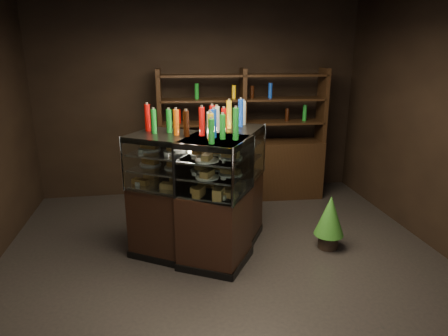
{
  "coord_description": "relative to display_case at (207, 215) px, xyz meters",
  "views": [
    {
      "loc": [
        -0.64,
        -3.76,
        2.29
      ],
      "look_at": [
        0.01,
        0.24,
        1.06
      ],
      "focal_mm": 32.0,
      "sensor_mm": 36.0,
      "label": 1
    }
  ],
  "objects": [
    {
      "name": "ground",
      "position": [
        0.16,
        -0.38,
        -0.47
      ],
      "size": [
        5.0,
        5.0,
        0.0
      ],
      "primitive_type": "plane",
      "color": "black",
      "rests_on": "ground"
    },
    {
      "name": "room_shell",
      "position": [
        0.16,
        -0.38,
        1.47
      ],
      "size": [
        5.02,
        5.02,
        3.01
      ],
      "color": "black",
      "rests_on": "ground"
    },
    {
      "name": "display_case",
      "position": [
        0.0,
        0.0,
        0.0
      ],
      "size": [
        1.7,
        1.45,
        1.41
      ],
      "rotation": [
        0.0,
        0.0,
        0.26
      ],
      "color": "black",
      "rests_on": "ground"
    },
    {
      "name": "food_display",
      "position": [
        0.0,
        -0.0,
        0.61
      ],
      "size": [
        1.32,
        1.13,
        0.44
      ],
      "color": "gold",
      "rests_on": "display_case"
    },
    {
      "name": "bottles_top",
      "position": [
        -0.0,
        0.0,
        1.07
      ],
      "size": [
        1.15,
        0.99,
        0.3
      ],
      "color": "yellow",
      "rests_on": "display_case"
    },
    {
      "name": "potted_conifer",
      "position": [
        1.43,
        -0.12,
        -0.05
      ],
      "size": [
        0.35,
        0.35,
        0.74
      ],
      "rotation": [
        0.0,
        0.0,
        -0.04
      ],
      "color": "black",
      "rests_on": "ground"
    },
    {
      "name": "back_shelving",
      "position": [
        0.75,
        1.67,
        0.13
      ],
      "size": [
        2.53,
        0.55,
        2.0
      ],
      "rotation": [
        0.0,
        0.0,
        -0.05
      ],
      "color": "black",
      "rests_on": "ground"
    }
  ]
}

